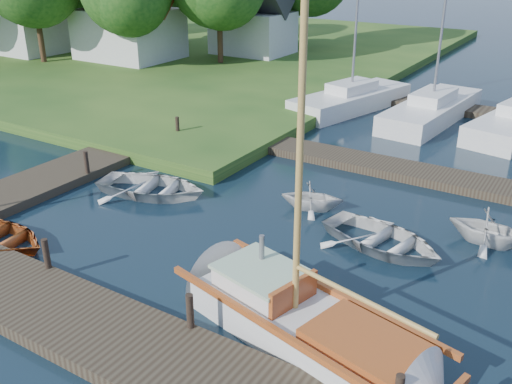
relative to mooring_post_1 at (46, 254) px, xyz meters
The scene contains 19 objects.
ground 5.87m from the mooring_post_1, 59.04° to the left, with size 160.00×160.00×0.00m, color black.
near_dock 3.21m from the mooring_post_1, 18.43° to the right, with size 18.00×2.20×0.30m, color #2F251A.
left_dock 8.62m from the mooring_post_1, 125.54° to the left, with size 2.20×18.00×0.30m, color #2F251A.
far_dock 12.55m from the mooring_post_1, 66.50° to the left, with size 14.00×1.60×0.30m, color #2F251A.
shore 36.80m from the mooring_post_1, 132.80° to the left, with size 50.00×40.00×0.50m, color #234818.
mooring_post_1 is the anchor object (origin of this frame).
mooring_post_2 4.50m from the mooring_post_1, ahead, with size 0.16×0.16×0.80m, color black.
mooring_post_4 6.40m from the mooring_post_1, 128.66° to the left, with size 0.16×0.16×0.80m, color black.
mooring_post_5 10.77m from the mooring_post_1, 111.80° to the left, with size 0.16×0.16×0.80m, color black.
sailboat 6.75m from the mooring_post_1, 10.53° to the left, with size 7.41×3.60×9.83m.
tender_a 5.45m from the mooring_post_1, 103.62° to the left, with size 2.68×3.75×0.78m, color silver.
tender_b 8.04m from the mooring_post_1, 62.08° to the left, with size 1.68×1.94×1.02m, color silver.
tender_c 8.82m from the mooring_post_1, 42.15° to the left, with size 2.53×3.54×0.73m, color silver.
tender_d 11.81m from the mooring_post_1, 40.72° to the left, with size 1.90×2.21×1.16m, color silver.
marina_boat_0 18.62m from the mooring_post_1, 89.69° to the left, with size 3.99×7.54×11.81m.
marina_boat_1 19.30m from the mooring_post_1, 77.75° to the left, with size 2.88×7.90×9.48m.
house_a 27.11m from the mooring_post_1, 128.99° to the left, with size 6.30×5.00×6.29m.
house_b 31.47m from the mooring_post_1, 142.77° to the left, with size 5.77×4.50×5.79m.
house_c 29.22m from the mooring_post_1, 112.17° to the left, with size 5.25×4.00×5.28m.
Camera 1 is at (7.91, -12.65, 7.78)m, focal length 40.00 mm.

